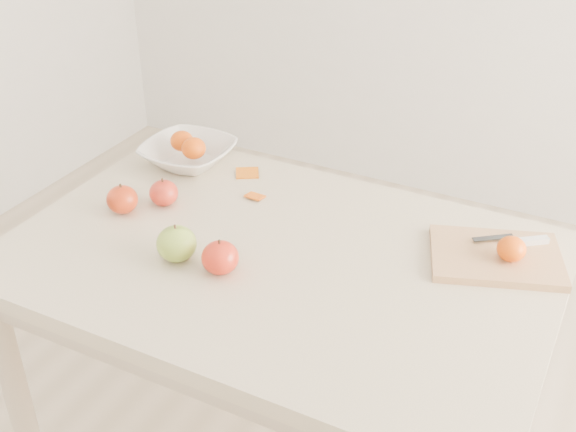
% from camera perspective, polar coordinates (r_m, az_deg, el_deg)
% --- Properties ---
extents(table, '(1.20, 0.80, 0.75)m').
position_cam_1_polar(table, '(1.66, -0.79, -5.78)').
color(table, beige).
rests_on(table, ground).
extents(cutting_board, '(0.33, 0.29, 0.02)m').
position_cam_1_polar(cutting_board, '(1.64, 16.11, -3.13)').
color(cutting_board, tan).
rests_on(cutting_board, table).
extents(board_tangerine, '(0.06, 0.06, 0.05)m').
position_cam_1_polar(board_tangerine, '(1.61, 17.24, -2.50)').
color(board_tangerine, '#E14C07').
rests_on(board_tangerine, cutting_board).
extents(fruit_bowl, '(0.24, 0.24, 0.06)m').
position_cam_1_polar(fruit_bowl, '(1.98, -7.89, 4.89)').
color(fruit_bowl, white).
rests_on(fruit_bowl, table).
extents(bowl_tangerine_near, '(0.06, 0.06, 0.06)m').
position_cam_1_polar(bowl_tangerine_near, '(1.99, -8.39, 5.90)').
color(bowl_tangerine_near, '#CE4E07').
rests_on(bowl_tangerine_near, fruit_bowl).
extents(bowl_tangerine_far, '(0.07, 0.07, 0.06)m').
position_cam_1_polar(bowl_tangerine_far, '(1.94, -7.47, 5.34)').
color(bowl_tangerine_far, '#E54608').
rests_on(bowl_tangerine_far, fruit_bowl).
extents(orange_peel_a, '(0.07, 0.07, 0.01)m').
position_cam_1_polar(orange_peel_a, '(1.92, -3.23, 3.29)').
color(orange_peel_a, '#CB600E').
rests_on(orange_peel_a, table).
extents(orange_peel_b, '(0.05, 0.04, 0.01)m').
position_cam_1_polar(orange_peel_b, '(1.81, -2.63, 1.51)').
color(orange_peel_b, orange).
rests_on(orange_peel_b, table).
extents(paring_knife, '(0.16, 0.09, 0.01)m').
position_cam_1_polar(paring_knife, '(1.69, 18.26, -1.84)').
color(paring_knife, white).
rests_on(paring_knife, cutting_board).
extents(apple_green, '(0.09, 0.09, 0.08)m').
position_cam_1_polar(apple_green, '(1.58, -8.80, -2.17)').
color(apple_green, olive).
rests_on(apple_green, table).
extents(apple_red_b, '(0.07, 0.07, 0.06)m').
position_cam_1_polar(apple_red_b, '(1.80, -9.79, 1.81)').
color(apple_red_b, '#8E0307').
rests_on(apple_red_b, table).
extents(apple_red_c, '(0.08, 0.08, 0.07)m').
position_cam_1_polar(apple_red_c, '(1.53, -5.38, -3.29)').
color(apple_red_c, '#8F050C').
rests_on(apple_red_c, table).
extents(apple_red_d, '(0.08, 0.08, 0.07)m').
position_cam_1_polar(apple_red_d, '(1.78, -12.97, 1.28)').
color(apple_red_d, maroon).
rests_on(apple_red_d, table).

